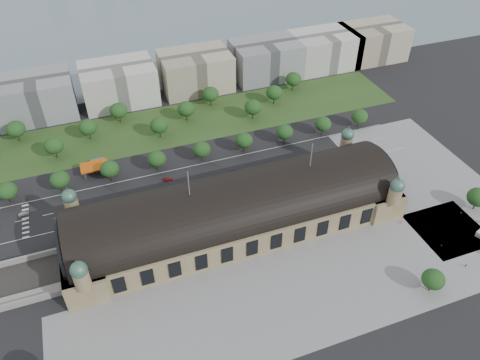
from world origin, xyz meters
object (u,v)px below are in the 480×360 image
object	(u,v)px
parked_car_0	(104,219)
parked_car_4	(127,219)
traffic_car_1	(23,214)
bus_east	(259,178)
pedestrian_0	(401,222)
pedestrian_3	(466,265)
pedestrian_4	(426,283)
bus_west	(172,192)
parked_car_6	(137,211)
pedestrian_2	(461,213)
parked_car_2	(76,232)
traffic_car_2	(110,203)
petrol_station	(96,165)
bus_mid	(199,190)
parked_car_1	(126,214)
traffic_car_3	(168,179)
parked_car_3	(86,223)
pedestrian_1	(441,245)
parked_car_5	(122,215)
traffic_car_4	(231,172)

from	to	relation	value
parked_car_0	parked_car_4	world-z (taller)	parked_car_4
traffic_car_1	bus_east	world-z (taller)	bus_east
pedestrian_0	pedestrian_3	xyz separation A→B (m)	(10.02, -30.91, 0.05)
bus_east	pedestrian_4	bearing A→B (deg)	-153.79
traffic_car_1	parked_car_0	world-z (taller)	traffic_car_1
parked_car_0	parked_car_4	bearing A→B (deg)	39.88
bus_west	pedestrian_4	bearing A→B (deg)	-141.75
parked_car_6	pedestrian_2	bearing A→B (deg)	31.07
traffic_car_1	pedestrian_3	distance (m)	197.89
parked_car_0	pedestrian_2	size ratio (longest dim) A/B	2.67
parked_car_2	traffic_car_2	bearing A→B (deg)	101.61
petrol_station	traffic_car_2	size ratio (longest dim) A/B	2.37
bus_mid	parked_car_1	bearing A→B (deg)	99.83
traffic_car_2	pedestrian_3	bearing A→B (deg)	48.83
parked_car_1	parked_car_2	world-z (taller)	parked_car_2
traffic_car_3	parked_car_0	world-z (taller)	parked_car_0
petrol_station	parked_car_1	bearing A→B (deg)	-78.61
traffic_car_2	pedestrian_4	size ratio (longest dim) A/B	3.36
traffic_car_2	parked_car_4	world-z (taller)	parked_car_4
traffic_car_2	parked_car_3	size ratio (longest dim) A/B	1.37
parked_car_3	parked_car_4	world-z (taller)	parked_car_4
parked_car_4	pedestrian_0	world-z (taller)	parked_car_4
traffic_car_1	pedestrian_1	xyz separation A→B (m)	(170.52, -84.10, 0.04)
parked_car_5	bus_east	size ratio (longest dim) A/B	0.45
parked_car_4	bus_mid	world-z (taller)	bus_mid
parked_car_6	bus_mid	size ratio (longest dim) A/B	0.38
petrol_station	parked_car_6	distance (m)	42.59
traffic_car_1	parked_car_1	bearing A→B (deg)	-112.07
traffic_car_3	pedestrian_3	size ratio (longest dim) A/B	2.71
bus_west	pedestrian_2	world-z (taller)	bus_west
bus_mid	parked_car_2	bearing A→B (deg)	101.56
petrol_station	bus_west	bearing A→B (deg)	-45.86
traffic_car_2	pedestrian_1	size ratio (longest dim) A/B	3.77
parked_car_6	parked_car_2	bearing A→B (deg)	-120.22
traffic_car_1	bus_east	bearing A→B (deg)	-99.14
parked_car_5	parked_car_4	bearing A→B (deg)	7.04
parked_car_4	pedestrian_2	distance (m)	156.04
traffic_car_2	pedestrian_4	xyz separation A→B (m)	(112.26, -92.30, 0.06)
parked_car_5	traffic_car_1	bearing A→B (deg)	-132.71
pedestrian_4	pedestrian_3	bearing A→B (deg)	148.04
traffic_car_4	parked_car_0	world-z (taller)	traffic_car_4
traffic_car_2	traffic_car_3	distance (m)	31.27
traffic_car_2	pedestrian_4	world-z (taller)	pedestrian_4
traffic_car_4	parked_car_0	size ratio (longest dim) A/B	1.10
traffic_car_1	parked_car_3	size ratio (longest dim) A/B	1.05
bus_mid	parked_car_3	bearing A→B (deg)	98.05
petrol_station	pedestrian_1	xyz separation A→B (m)	(133.77, -107.81, -2.17)
petrol_station	parked_car_4	size ratio (longest dim) A/B	2.80
parked_car_6	traffic_car_4	bearing A→B (deg)	65.46
petrol_station	traffic_car_1	world-z (taller)	petrol_station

